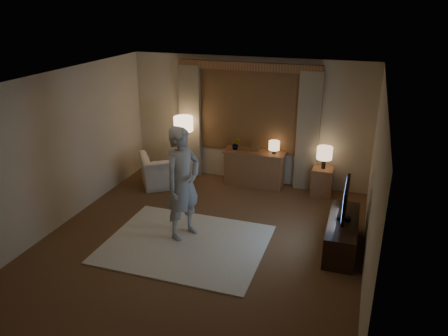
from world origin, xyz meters
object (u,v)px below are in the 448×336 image
at_px(armchair, 167,170).
at_px(tv_stand, 342,234).
at_px(person, 183,183).
at_px(sideboard, 254,169).
at_px(side_table, 322,182).

distance_m(armchair, tv_stand, 3.91).
relative_size(armchair, person, 0.56).
height_order(sideboard, tv_stand, sideboard).
xyz_separation_m(side_table, tv_stand, (0.53, -1.93, -0.03)).
bearing_deg(side_table, armchair, -170.24).
bearing_deg(side_table, sideboard, 177.96).
distance_m(tv_stand, person, 2.61).
bearing_deg(person, tv_stand, -57.07).
relative_size(sideboard, person, 0.65).
distance_m(sideboard, tv_stand, 2.77).
xyz_separation_m(armchair, tv_stand, (3.65, -1.39, -0.08)).
relative_size(armchair, side_table, 1.83).
bearing_deg(tv_stand, person, -170.38).
relative_size(armchair, tv_stand, 0.73).
distance_m(sideboard, armchair, 1.81).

